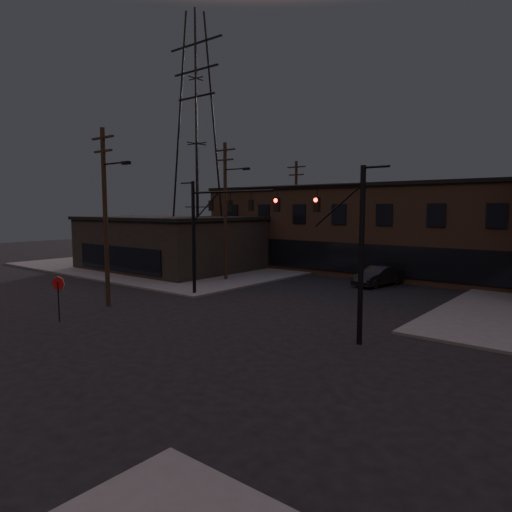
{
  "coord_description": "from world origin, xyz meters",
  "views": [
    {
      "loc": [
        15.53,
        -14.12,
        6.14
      ],
      "look_at": [
        -0.25,
        5.39,
        3.5
      ],
      "focal_mm": 32.0,
      "sensor_mm": 36.0,
      "label": 1
    }
  ],
  "objects_px": {
    "traffic_signal_near": "(339,235)",
    "car_crossing": "(378,276)",
    "stop_sign": "(58,288)",
    "traffic_signal_far": "(206,225)"
  },
  "relations": [
    {
      "from": "traffic_signal_near",
      "to": "traffic_signal_far",
      "type": "distance_m",
      "value": 12.57
    },
    {
      "from": "traffic_signal_near",
      "to": "stop_sign",
      "type": "height_order",
      "value": "traffic_signal_near"
    },
    {
      "from": "traffic_signal_far",
      "to": "car_crossing",
      "type": "height_order",
      "value": "traffic_signal_far"
    },
    {
      "from": "stop_sign",
      "to": "traffic_signal_near",
      "type": "bearing_deg",
      "value": 25.9
    },
    {
      "from": "car_crossing",
      "to": "traffic_signal_near",
      "type": "bearing_deg",
      "value": -61.25
    },
    {
      "from": "traffic_signal_near",
      "to": "traffic_signal_far",
      "type": "xyz_separation_m",
      "value": [
        -12.07,
        3.5,
        0.08
      ]
    },
    {
      "from": "traffic_signal_far",
      "to": "stop_sign",
      "type": "bearing_deg",
      "value": -97.32
    },
    {
      "from": "traffic_signal_near",
      "to": "car_crossing",
      "type": "xyz_separation_m",
      "value": [
        -4.76,
        15.24,
        -4.15
      ]
    },
    {
      "from": "traffic_signal_near",
      "to": "car_crossing",
      "type": "bearing_deg",
      "value": 107.35
    },
    {
      "from": "stop_sign",
      "to": "car_crossing",
      "type": "height_order",
      "value": "stop_sign"
    }
  ]
}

